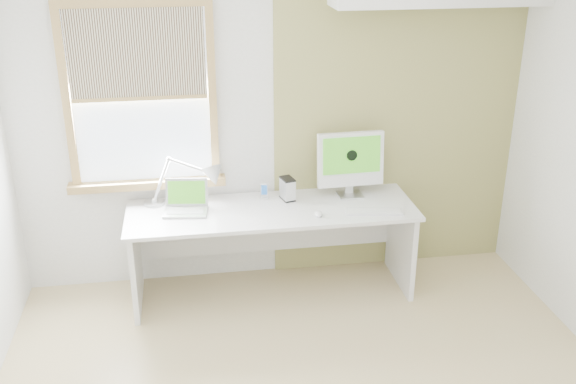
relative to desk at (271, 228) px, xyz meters
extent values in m
cube|color=silver|center=(0.07, 0.32, 0.77)|extent=(4.00, 0.02, 2.60)
cube|color=#918E4D|center=(1.07, 0.30, 0.77)|extent=(2.00, 0.02, 2.60)
cube|color=#A98346|center=(-1.46, 0.28, 1.02)|extent=(0.06, 0.06, 1.42)
cube|color=#A98346|center=(-0.40, 0.28, 1.02)|extent=(0.06, 0.06, 1.42)
cube|color=#A98346|center=(-0.93, 0.28, 1.70)|extent=(1.00, 0.06, 0.06)
cube|color=#A98346|center=(-0.93, 0.26, 0.34)|extent=(1.20, 0.14, 0.06)
cube|color=#D1E2F9|center=(-0.93, 0.30, 1.02)|extent=(1.00, 0.01, 1.30)
cube|color=beige|center=(-0.93, 0.25, 1.34)|extent=(0.98, 0.02, 0.65)
cube|color=#A98346|center=(-0.93, 0.25, 1.02)|extent=(0.98, 0.03, 0.03)
cube|color=silver|center=(0.00, -0.06, 0.18)|extent=(2.20, 0.70, 0.03)
cube|color=silver|center=(-1.05, -0.06, -0.18)|extent=(0.04, 0.64, 0.70)
cube|color=silver|center=(1.05, -0.06, -0.18)|extent=(0.04, 0.64, 0.70)
cube|color=silver|center=(0.00, 0.26, -0.08)|extent=(2.08, 0.02, 0.48)
cylinder|color=silver|center=(-0.89, 0.17, 0.21)|extent=(0.17, 0.17, 0.02)
sphere|color=silver|center=(-0.89, 0.17, 0.22)|extent=(0.05, 0.05, 0.05)
cylinder|color=silver|center=(-0.82, 0.17, 0.39)|extent=(0.16, 0.03, 0.34)
sphere|color=silver|center=(-0.75, 0.17, 0.56)|extent=(0.04, 0.04, 0.04)
cylinder|color=silver|center=(-0.60, 0.14, 0.50)|extent=(0.31, 0.08, 0.13)
sphere|color=silver|center=(-0.45, 0.12, 0.45)|extent=(0.04, 0.04, 0.04)
cone|color=silver|center=(-0.42, 0.12, 0.42)|extent=(0.24, 0.27, 0.21)
cube|color=silver|center=(-0.65, -0.03, 0.20)|extent=(0.35, 0.26, 0.02)
cube|color=#B2B5B7|center=(-0.65, -0.03, 0.21)|extent=(0.29, 0.17, 0.00)
cube|color=silver|center=(-0.63, 0.08, 0.32)|extent=(0.33, 0.11, 0.21)
cube|color=#38881C|center=(-0.64, 0.07, 0.32)|extent=(0.29, 0.09, 0.17)
cylinder|color=silver|center=(-0.03, 0.15, 0.21)|extent=(0.08, 0.08, 0.02)
cube|color=silver|center=(-0.03, 0.15, 0.27)|extent=(0.06, 0.02, 0.11)
cube|color=#194C99|center=(-0.03, 0.14, 0.27)|extent=(0.04, 0.01, 0.08)
cube|color=silver|center=(0.15, 0.10, 0.28)|extent=(0.11, 0.15, 0.18)
cube|color=black|center=(0.15, 0.10, 0.37)|extent=(0.12, 0.16, 0.01)
cube|color=black|center=(0.15, 0.10, 0.20)|extent=(0.12, 0.16, 0.01)
cube|color=silver|center=(0.65, 0.09, 0.20)|extent=(0.20, 0.18, 0.01)
cube|color=silver|center=(0.65, 0.13, 0.29)|extent=(0.07, 0.02, 0.17)
cube|color=white|center=(0.65, 0.12, 0.50)|extent=(0.53, 0.11, 0.43)
cube|color=#38881C|center=(0.65, 0.09, 0.54)|extent=(0.46, 0.05, 0.29)
cylinder|color=black|center=(0.65, 0.08, 0.54)|extent=(0.09, 0.01, 0.09)
cube|color=white|center=(0.75, -0.25, 0.20)|extent=(0.44, 0.19, 0.02)
cube|color=white|center=(0.75, -0.25, 0.21)|extent=(0.41, 0.16, 0.00)
ellipsoid|color=white|center=(0.33, -0.24, 0.21)|extent=(0.06, 0.10, 0.03)
camera|label=1|loc=(-0.61, -4.64, 2.26)|focal=41.41mm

